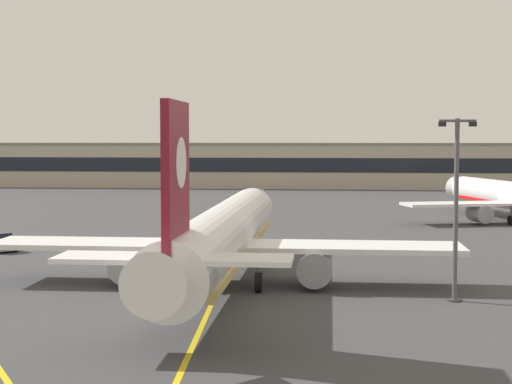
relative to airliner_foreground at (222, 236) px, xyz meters
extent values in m
plane|color=#3D3D3F|center=(-1.52, -8.61, -3.37)|extent=(400.00, 400.00, 0.00)
cube|color=yellow|center=(-1.52, 21.39, -3.37)|extent=(11.48, 179.67, 0.01)
cylinder|color=white|center=(0.00, 0.15, 0.13)|extent=(3.98, 36.02, 3.80)
cone|color=white|center=(-0.10, 19.45, 0.13)|extent=(3.62, 2.62, 3.61)
cone|color=white|center=(0.10, -19.25, 0.53)|extent=(2.86, 2.81, 2.85)
cube|color=#DBBC66|center=(0.00, 0.15, -0.91)|extent=(3.89, 33.14, 0.44)
cube|color=black|center=(-0.09, 17.55, 0.80)|extent=(2.86, 1.11, 0.60)
cube|color=white|center=(0.00, 0.75, -0.72)|extent=(32.02, 4.96, 0.36)
cylinder|color=gray|center=(-6.20, -0.28, -1.94)|extent=(2.32, 3.61, 2.30)
cylinder|color=black|center=(-6.21, 1.57, -1.94)|extent=(1.96, 0.19, 1.95)
cylinder|color=gray|center=(6.20, -0.22, -1.94)|extent=(2.32, 3.61, 2.30)
cylinder|color=black|center=(6.19, 1.63, -1.94)|extent=(1.96, 0.19, 1.95)
cube|color=maroon|center=(0.08, -15.65, 4.68)|extent=(0.42, 4.80, 7.20)
cylinder|color=white|center=(0.08, -15.35, 5.40)|extent=(0.45, 2.40, 2.40)
cube|color=white|center=(0.08, -16.25, 0.99)|extent=(11.01, 2.86, 0.24)
cylinder|color=#4C4C51|center=(-0.07, 14.65, -1.89)|extent=(0.24, 0.24, 1.60)
cylinder|color=black|center=(-0.07, 14.65, -2.92)|extent=(0.40, 0.90, 0.90)
cylinder|color=#4C4C51|center=(-2.59, -1.87, -1.59)|extent=(0.24, 0.24, 1.60)
cylinder|color=black|center=(-2.59, -1.87, -2.72)|extent=(0.41, 1.30, 1.30)
cylinder|color=#4C4C51|center=(2.61, -1.84, -1.59)|extent=(0.24, 0.24, 1.60)
cylinder|color=black|center=(2.61, -1.84, -2.72)|extent=(0.41, 1.30, 1.30)
cone|color=white|center=(24.69, 58.55, -0.28)|extent=(3.68, 3.07, 3.18)
cube|color=black|center=(25.14, 56.94, 0.30)|extent=(2.68, 1.61, 0.53)
cylinder|color=gray|center=(24.12, 40.36, -2.11)|extent=(2.81, 3.60, 2.03)
cylinder|color=black|center=(23.68, 41.93, -2.11)|extent=(1.70, 0.62, 1.72)
cylinder|color=#4C4C51|center=(25.83, 54.48, -2.07)|extent=(0.21, 0.21, 1.41)
cylinder|color=black|center=(25.83, 54.48, -2.97)|extent=(0.55, 0.86, 0.79)
cylinder|color=#4C4C51|center=(27.56, 39.86, -1.81)|extent=(0.21, 0.21, 1.41)
cylinder|color=black|center=(27.56, 39.86, -2.80)|extent=(0.65, 1.20, 1.15)
cylinder|color=#515156|center=(14.78, -3.39, 2.19)|extent=(0.28, 0.28, 11.11)
cylinder|color=#333338|center=(14.78, -3.39, -3.32)|extent=(0.90, 0.90, 0.10)
cube|color=#515156|center=(14.78, -3.39, 7.59)|extent=(2.20, 0.16, 0.16)
cube|color=black|center=(13.88, -3.39, 7.39)|extent=(0.44, 0.36, 0.28)
cube|color=black|center=(15.68, -3.39, 7.39)|extent=(0.44, 0.36, 0.28)
cylinder|color=black|center=(-22.59, 16.00, -3.05)|extent=(0.63, 0.59, 0.64)
cylinder|color=black|center=(-20.25, 13.96, -3.05)|extent=(0.63, 0.59, 0.64)
cone|color=orange|center=(2.12, 16.41, -3.09)|extent=(0.36, 0.36, 0.55)
cylinder|color=white|center=(2.12, 16.41, -3.07)|extent=(0.23, 0.23, 0.07)
cube|color=orange|center=(2.12, 16.41, -3.35)|extent=(0.44, 0.44, 0.03)
cube|color=#B2A893|center=(-0.74, 107.01, 0.96)|extent=(166.65, 12.00, 8.66)
cube|color=black|center=(-0.74, 100.96, 1.36)|extent=(159.98, 0.12, 2.80)
cube|color=gray|center=(-0.74, 107.01, 5.50)|extent=(167.05, 12.40, 0.40)
camera|label=1|loc=(7.44, -51.56, 6.53)|focal=54.98mm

